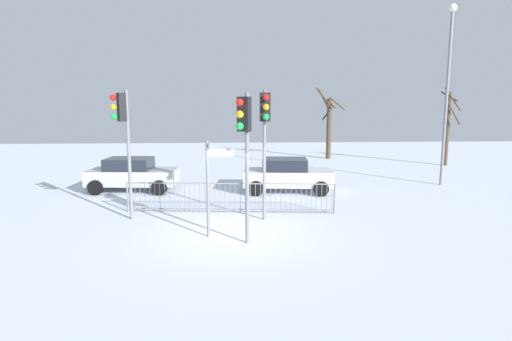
{
  "coord_description": "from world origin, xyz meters",
  "views": [
    {
      "loc": [
        0.07,
        -11.98,
        3.78
      ],
      "look_at": [
        0.91,
        2.76,
        1.46
      ],
      "focal_mm": 29.5,
      "sensor_mm": 36.0,
      "label": 1
    }
  ],
  "objects": [
    {
      "name": "ground_plane",
      "position": [
        0.0,
        0.0,
        0.0
      ],
      "size": [
        60.0,
        60.0,
        0.0
      ],
      "primitive_type": "plane",
      "color": "silver"
    },
    {
      "name": "traffic_light_foreground_left",
      "position": [
        0.4,
        -0.95,
        2.99
      ],
      "size": [
        0.41,
        0.52,
        4.08
      ],
      "rotation": [
        0.0,
        0.0,
        2.65
      ],
      "color": "slate",
      "rests_on": "ground"
    },
    {
      "name": "traffic_light_mid_left",
      "position": [
        1.12,
        1.39,
        3.12
      ],
      "size": [
        0.33,
        0.57,
        4.25
      ],
      "rotation": [
        0.0,
        0.0,
        3.18
      ],
      "color": "slate",
      "rests_on": "ground"
    },
    {
      "name": "traffic_light_rear_right",
      "position": [
        -3.42,
        1.77,
        3.11
      ],
      "size": [
        0.51,
        0.42,
        4.25
      ],
      "rotation": [
        0.0,
        0.0,
        2.09
      ],
      "color": "slate",
      "rests_on": "ground"
    },
    {
      "name": "direction_sign_post",
      "position": [
        -0.56,
        -0.2,
        1.57
      ],
      "size": [
        0.79,
        0.09,
        2.79
      ],
      "rotation": [
        0.0,
        0.0,
        -0.0
      ],
      "color": "slate",
      "rests_on": "ground"
    },
    {
      "name": "pedestrian_guard_railing",
      "position": [
        -0.02,
        2.48,
        0.55
      ],
      "size": [
        7.33,
        0.76,
        1.07
      ],
      "rotation": [
        0.0,
        0.0,
        -0.09
      ],
      "color": "slate",
      "rests_on": "ground"
    },
    {
      "name": "car_silver_far",
      "position": [
        -4.33,
        6.5,
        0.77
      ],
      "size": [
        3.91,
        2.15,
        1.47
      ],
      "rotation": [
        0.0,
        0.0,
        -0.07
      ],
      "color": "#B2B5BA",
      "rests_on": "ground"
    },
    {
      "name": "car_white_near",
      "position": [
        2.44,
        5.92,
        0.77
      ],
      "size": [
        3.94,
        2.22,
        1.47
      ],
      "rotation": [
        0.0,
        0.0,
        -0.09
      ],
      "color": "silver",
      "rests_on": "ground"
    },
    {
      "name": "street_lamp",
      "position": [
        9.99,
        7.16,
        4.92
      ],
      "size": [
        0.36,
        0.36,
        8.24
      ],
      "color": "slate",
      "rests_on": "ground"
    },
    {
      "name": "bare_tree_left",
      "position": [
        6.83,
        17.15,
        2.42
      ],
      "size": [
        2.07,
        1.58,
        4.96
      ],
      "color": "#473828",
      "rests_on": "ground"
    },
    {
      "name": "bare_tree_centre",
      "position": [
        13.43,
        13.42,
        2.45
      ],
      "size": [
        1.2,
        0.83,
        4.81
      ],
      "color": "#473828",
      "rests_on": "ground"
    }
  ]
}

